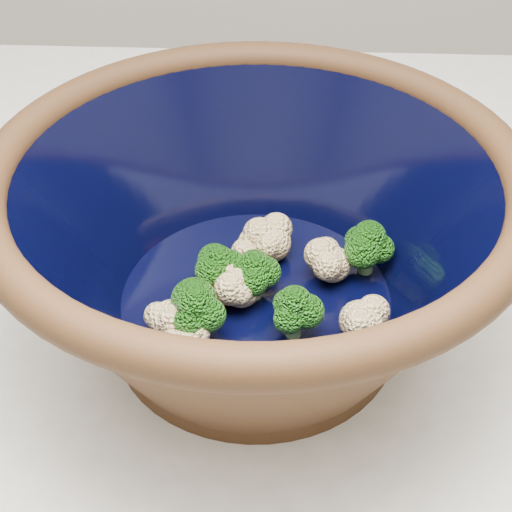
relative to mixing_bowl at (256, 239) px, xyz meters
The scene contains 2 objects.
mixing_bowl is the anchor object (origin of this frame).
vegetable_pile 0.04m from the mixing_bowl, 43.18° to the right, with size 0.19×0.15×0.05m.
Camera 1 is at (0.08, -0.37, 1.33)m, focal length 50.00 mm.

